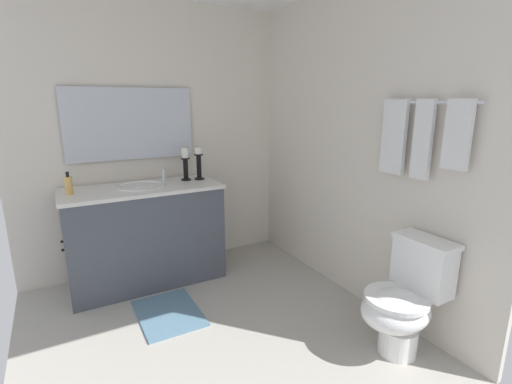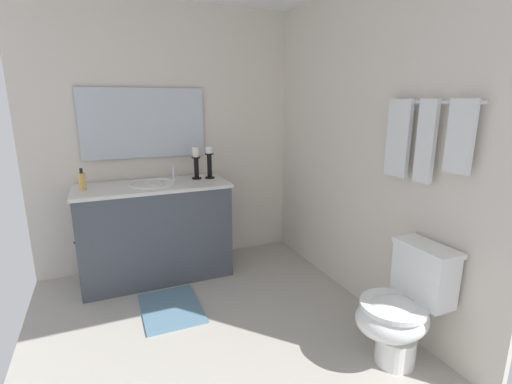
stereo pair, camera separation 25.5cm
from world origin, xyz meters
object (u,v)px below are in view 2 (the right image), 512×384
(towel_near_corner, at_px, (460,137))
(candle_holder_tall, at_px, (209,162))
(sink_basin, at_px, (153,188))
(candle_holder_short, at_px, (196,162))
(towel_bar, at_px, (433,102))
(soap_bottle, at_px, (82,181))
(bath_mat, at_px, (171,308))
(mirror, at_px, (144,123))
(toilet, at_px, (402,309))
(towel_near_vanity, at_px, (398,138))
(vanity_cabinet, at_px, (156,231))
(towel_center, at_px, (426,142))

(towel_near_corner, bearing_deg, candle_holder_tall, -156.08)
(sink_basin, height_order, candle_holder_short, candle_holder_short)
(candle_holder_short, height_order, towel_bar, towel_bar)
(candle_holder_tall, relative_size, soap_bottle, 1.66)
(soap_bottle, distance_m, bath_mat, 1.26)
(mirror, height_order, toilet, mirror)
(soap_bottle, height_order, towel_near_vanity, towel_near_vanity)
(candle_holder_short, bearing_deg, bath_mat, -30.67)
(candle_holder_short, bearing_deg, towel_near_corner, 26.59)
(vanity_cabinet, bearing_deg, candle_holder_short, 100.77)
(mirror, height_order, candle_holder_tall, mirror)
(vanity_cabinet, xyz_separation_m, towel_bar, (1.63, 1.40, 1.14))
(candle_holder_tall, xyz_separation_m, towel_center, (1.69, 0.85, 0.32))
(sink_basin, bearing_deg, towel_center, 40.29)
(towel_bar, distance_m, towel_near_vanity, 0.32)
(mirror, bearing_deg, soap_bottle, -63.49)
(candle_holder_short, distance_m, towel_near_vanity, 1.81)
(candle_holder_short, relative_size, bath_mat, 0.50)
(soap_bottle, bearing_deg, towel_center, 49.78)
(toilet, relative_size, towel_near_vanity, 1.51)
(sink_basin, bearing_deg, vanity_cabinet, -90.00)
(soap_bottle, xyz_separation_m, bath_mat, (0.63, 0.55, -0.94))
(towel_bar, xyz_separation_m, towel_near_vanity, (-0.22, -0.02, -0.23))
(candle_holder_tall, height_order, towel_bar, towel_bar)
(candle_holder_tall, relative_size, towel_near_corner, 0.75)
(vanity_cabinet, distance_m, mirror, 0.99)
(mirror, relative_size, bath_mat, 1.83)
(mirror, bearing_deg, towel_near_corner, 32.99)
(toilet, distance_m, towel_center, 1.01)
(soap_bottle, bearing_deg, candle_holder_short, 94.40)
(vanity_cabinet, height_order, toilet, vanity_cabinet)
(soap_bottle, bearing_deg, sink_basin, 89.49)
(candle_holder_tall, relative_size, bath_mat, 0.50)
(candle_holder_short, xyz_separation_m, towel_center, (1.71, 0.97, 0.32))
(candle_holder_tall, xyz_separation_m, soap_bottle, (0.05, -1.09, -0.08))
(toilet, bearing_deg, towel_bar, 122.24)
(mirror, relative_size, towel_near_corner, 2.76)
(sink_basin, relative_size, bath_mat, 0.67)
(mirror, relative_size, toilet, 1.47)
(vanity_cabinet, bearing_deg, mirror, 179.99)
(sink_basin, distance_m, towel_near_corner, 2.38)
(toilet, bearing_deg, mirror, -150.09)
(soap_bottle, relative_size, towel_near_corner, 0.45)
(candle_holder_tall, xyz_separation_m, towel_near_corner, (1.91, 0.85, 0.37))
(soap_bottle, xyz_separation_m, towel_near_corner, (1.86, 1.94, 0.45))
(towel_near_vanity, bearing_deg, mirror, -140.70)
(vanity_cabinet, distance_m, toilet, 2.13)
(vanity_cabinet, relative_size, toilet, 1.75)
(toilet, relative_size, towel_center, 1.51)
(candle_holder_short, bearing_deg, towel_near_vanity, 32.97)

